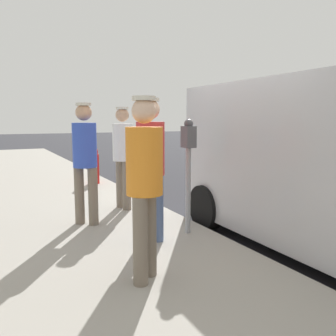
% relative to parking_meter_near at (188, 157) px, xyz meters
% --- Properties ---
extents(ground_plane, '(80.00, 80.00, 0.00)m').
position_rel_parking_meter_near_xyz_m(ground_plane, '(-1.35, 0.45, -1.18)').
color(ground_plane, '#2D2D33').
extents(sidewalk_slab, '(5.00, 32.00, 0.15)m').
position_rel_parking_meter_near_xyz_m(sidewalk_slab, '(2.15, 0.45, -1.11)').
color(sidewalk_slab, '#9E998E').
rests_on(sidewalk_slab, ground).
extents(parking_meter_near, '(0.14, 0.18, 1.52)m').
position_rel_parking_meter_near_xyz_m(parking_meter_near, '(0.00, 0.00, 0.00)').
color(parking_meter_near, gray).
rests_on(parking_meter_near, sidewalk_slab).
extents(pedestrian_in_orange, '(0.34, 0.34, 1.72)m').
position_rel_parking_meter_near_xyz_m(pedestrian_in_orange, '(1.08, 1.05, -0.04)').
color(pedestrian_in_orange, '#726656').
rests_on(pedestrian_in_orange, sidewalk_slab).
extents(pedestrian_in_white, '(0.34, 0.36, 1.72)m').
position_rel_parking_meter_near_xyz_m(pedestrian_in_white, '(0.31, -1.66, -0.04)').
color(pedestrian_in_white, '#726656').
rests_on(pedestrian_in_white, sidewalk_slab).
extents(pedestrian_in_red, '(0.35, 0.34, 1.77)m').
position_rel_parking_meter_near_xyz_m(pedestrian_in_red, '(0.61, 0.13, -0.01)').
color(pedestrian_in_red, '#4C608C').
rests_on(pedestrian_in_red, sidewalk_slab).
extents(pedestrian_in_blue, '(0.34, 0.34, 1.75)m').
position_rel_parking_meter_near_xyz_m(pedestrian_in_blue, '(1.11, -1.02, -0.03)').
color(pedestrian_in_blue, '#726656').
rests_on(pedestrian_in_blue, sidewalk_slab).
extents(fire_hydrant, '(0.24, 0.24, 0.86)m').
position_rel_parking_meter_near_xyz_m(fire_hydrant, '(0.10, -4.26, -0.61)').
color(fire_hydrant, red).
rests_on(fire_hydrant, sidewalk_slab).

